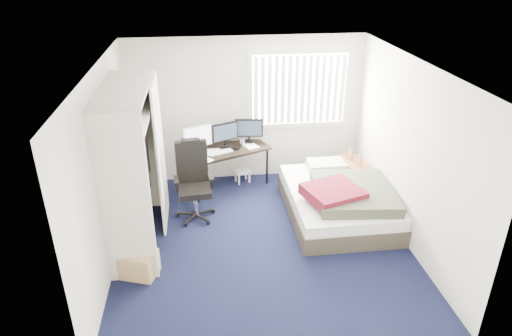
{
  "coord_description": "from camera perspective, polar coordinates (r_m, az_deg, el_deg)",
  "views": [
    {
      "loc": [
        -0.75,
        -5.33,
        3.76
      ],
      "look_at": [
        -0.04,
        0.4,
        0.96
      ],
      "focal_mm": 32.0,
      "sensor_mm": 36.0,
      "label": 1
    }
  ],
  "objects": [
    {
      "name": "desk",
      "position": [
        7.71,
        -3.85,
        2.7
      ],
      "size": [
        1.57,
        1.17,
        1.16
      ],
      "color": "black",
      "rests_on": "ground"
    },
    {
      "name": "nightstand",
      "position": [
        7.93,
        12.05,
        0.35
      ],
      "size": [
        0.52,
        0.78,
        0.67
      ],
      "color": "brown",
      "rests_on": "ground"
    },
    {
      "name": "closet",
      "position": [
        6.16,
        -15.07,
        1.9
      ],
      "size": [
        0.64,
        1.84,
        2.22
      ],
      "color": "beige",
      "rests_on": "ground"
    },
    {
      "name": "footstool",
      "position": [
        8.05,
        -1.71,
        -0.63
      ],
      "size": [
        0.33,
        0.3,
        0.23
      ],
      "color": "white",
      "rests_on": "ground"
    },
    {
      "name": "room_shell",
      "position": [
        5.83,
        0.88,
        3.15
      ],
      "size": [
        4.2,
        4.2,
        4.2
      ],
      "color": "silver",
      "rests_on": "ground"
    },
    {
      "name": "window_assembly",
      "position": [
        7.86,
        5.43,
        9.76
      ],
      "size": [
        1.72,
        0.09,
        1.32
      ],
      "color": "white",
      "rests_on": "ground"
    },
    {
      "name": "office_chair",
      "position": [
        6.99,
        -7.75,
        -2.53
      ],
      "size": [
        0.62,
        0.62,
        1.21
      ],
      "color": "black",
      "rests_on": "ground"
    },
    {
      "name": "bed",
      "position": [
        7.11,
        10.38,
        -3.92
      ],
      "size": [
        1.54,
        2.02,
        0.66
      ],
      "color": "#393329",
      "rests_on": "ground"
    },
    {
      "name": "pine_box",
      "position": [
        6.06,
        -14.45,
        -11.54
      ],
      "size": [
        0.52,
        0.45,
        0.33
      ],
      "primitive_type": "cube",
      "rotation": [
        0.0,
        0.0,
        -0.34
      ],
      "color": "#A48A52",
      "rests_on": "ground"
    },
    {
      "name": "ground",
      "position": [
        6.57,
        0.79,
        -9.1
      ],
      "size": [
        4.2,
        4.2,
        0.0
      ],
      "primitive_type": "plane",
      "color": "black",
      "rests_on": "ground"
    }
  ]
}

